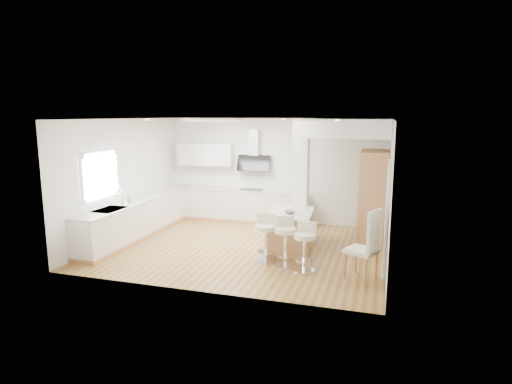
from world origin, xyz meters
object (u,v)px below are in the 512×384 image
(bar_stool_c, at_px, (305,244))
(bar_stool_a, at_px, (266,235))
(peninsula, at_px, (290,231))
(bar_stool_b, at_px, (285,239))
(dining_chair, at_px, (368,243))

(bar_stool_c, bearing_deg, bar_stool_a, 165.39)
(peninsula, xyz_separation_m, bar_stool_c, (0.53, -1.18, 0.09))
(bar_stool_a, relative_size, bar_stool_b, 1.00)
(bar_stool_a, bearing_deg, bar_stool_b, -23.39)
(bar_stool_a, relative_size, bar_stool_c, 1.05)
(peninsula, height_order, dining_chair, dining_chair)
(peninsula, height_order, bar_stool_b, bar_stool_b)
(peninsula, bearing_deg, bar_stool_a, -113.04)
(bar_stool_b, distance_m, dining_chair, 1.59)
(bar_stool_b, height_order, bar_stool_c, bar_stool_b)
(peninsula, distance_m, bar_stool_b, 1.03)
(bar_stool_b, bearing_deg, peninsula, 75.57)
(bar_stool_a, bearing_deg, dining_chair, -22.46)
(dining_chair, bearing_deg, bar_stool_c, -164.00)
(bar_stool_c, bearing_deg, dining_chair, -5.00)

